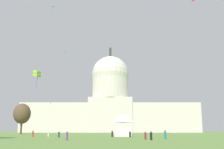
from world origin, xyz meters
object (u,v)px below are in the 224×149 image
object	(u,v)px
person_black_front_right	(112,134)
kite_lime_low	(37,74)
person_red_near_tree_west	(33,134)
person_purple_lawn_far_left	(67,136)
person_navy_back_right	(59,135)
person_teal_back_left	(165,135)
person_black_back_center	(151,136)
tree_west_mid	(22,114)
event_tent	(123,125)
kite_green_mid	(64,53)
kite_violet_low	(124,115)
person_maroon_lawn_far_right	(146,136)
kite_red_low	(51,104)
kite_pink_high	(53,7)
person_black_mid_center	(130,134)
capitol_building	(110,106)
kite_magenta_high	(193,0)
kite_yellow_low	(123,111)
person_white_front_left	(49,134)

from	to	relation	value
person_black_front_right	kite_lime_low	xyz separation A→B (m)	(-13.97, -20.63, 11.17)
person_red_near_tree_west	person_purple_lawn_far_left	bearing A→B (deg)	87.36
person_navy_back_right	person_teal_back_left	bearing A→B (deg)	63.61
person_black_back_center	person_navy_back_right	bearing A→B (deg)	-50.12
tree_west_mid	person_purple_lawn_far_left	bearing A→B (deg)	-66.67
event_tent	person_black_front_right	size ratio (longest dim) A/B	3.66
kite_green_mid	kite_violet_low	xyz separation A→B (m)	(26.16, 39.95, -22.91)
person_maroon_lawn_far_right	kite_violet_low	xyz separation A→B (m)	(0.11, 96.50, 9.06)
kite_red_low	kite_pink_high	size ratio (longest dim) A/B	1.25
person_black_front_right	kite_green_mid	size ratio (longest dim) A/B	0.94
person_black_back_center	person_black_front_right	distance (m)	22.58
event_tent	person_purple_lawn_far_left	world-z (taller)	event_tent
person_black_mid_center	kite_pink_high	world-z (taller)	kite_pink_high
capitol_building	person_black_back_center	size ratio (longest dim) A/B	85.94
kite_lime_low	person_purple_lawn_far_left	bearing A→B (deg)	98.92
kite_magenta_high	kite_yellow_low	distance (m)	76.47
person_red_near_tree_west	person_navy_back_right	world-z (taller)	person_red_near_tree_west
person_black_back_center	person_black_front_right	xyz separation A→B (m)	(-6.76, 21.55, 0.07)
person_red_near_tree_west	person_maroon_lawn_far_right	bearing A→B (deg)	113.26
person_white_front_left	kite_green_mid	bearing A→B (deg)	43.98
person_black_mid_center	kite_pink_high	bearing A→B (deg)	66.90
person_white_front_left	kite_magenta_high	size ratio (longest dim) A/B	0.53
person_maroon_lawn_far_right	kite_green_mid	size ratio (longest dim) A/B	0.85
person_red_near_tree_west	kite_yellow_low	xyz separation A→B (m)	(26.37, 83.77, 11.31)
person_white_front_left	tree_west_mid	bearing A→B (deg)	65.68
person_teal_back_left	kite_violet_low	size ratio (longest dim) A/B	2.00
kite_magenta_high	kite_red_low	bearing A→B (deg)	-1.50
kite_red_low	kite_pink_high	xyz separation A→B (m)	(12.28, -58.78, 32.47)
person_black_mid_center	event_tent	bearing A→B (deg)	34.83
person_teal_back_left	event_tent	bearing A→B (deg)	119.75
person_black_front_right	kite_red_low	world-z (taller)	kite_red_low
person_black_front_right	kite_violet_low	xyz separation A→B (m)	(6.28, 78.34, 8.98)
person_white_front_left	person_black_front_right	xyz separation A→B (m)	(17.35, -5.94, 0.06)
event_tent	person_teal_back_left	distance (m)	25.11
person_black_mid_center	kite_pink_high	distance (m)	64.73
person_black_mid_center	kite_violet_low	bearing A→B (deg)	24.75
kite_violet_low	person_white_front_left	bearing A→B (deg)	-16.38
capitol_building	kite_green_mid	bearing A→B (deg)	-99.56
tree_west_mid	person_teal_back_left	xyz separation A→B (m)	(49.79, -68.01, -7.99)
kite_red_low	kite_yellow_low	size ratio (longest dim) A/B	1.20
kite_red_low	kite_yellow_low	distance (m)	42.34
capitol_building	person_navy_back_right	distance (m)	152.60
person_black_back_center	kite_red_low	distance (m)	119.85
person_maroon_lawn_far_right	kite_lime_low	xyz separation A→B (m)	(-20.14, -2.47, 11.25)
person_black_back_center	kite_yellow_low	bearing A→B (deg)	-96.08
person_teal_back_left	kite_yellow_low	size ratio (longest dim) A/B	0.66
person_black_back_center	kite_violet_low	bearing A→B (deg)	-96.20
person_black_back_center	kite_magenta_high	world-z (taller)	kite_magenta_high
person_white_front_left	person_navy_back_right	xyz separation A→B (m)	(4.51, -8.79, -0.06)
capitol_building	person_maroon_lawn_far_right	world-z (taller)	capitol_building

